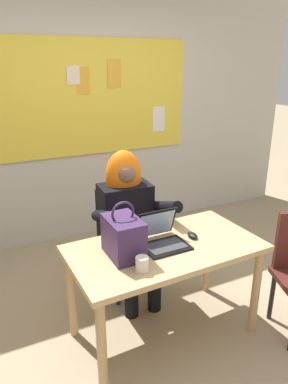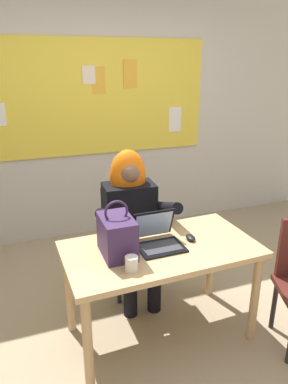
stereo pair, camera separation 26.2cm
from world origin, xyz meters
name	(u,v)px [view 1 (the left image)]	position (x,y,z in m)	size (l,w,h in m)	color
ground_plane	(170,332)	(0.00, 0.00, 0.00)	(24.00, 24.00, 0.00)	tan
wall_back_bulletin	(83,112)	(0.00, 1.93, 1.40)	(5.51, 2.09, 2.78)	beige
desk_main	(165,258)	(-0.04, 0.03, 0.63)	(1.34, 0.74, 0.73)	tan
chair_at_desk	(123,233)	(-0.06, 0.74, 0.51)	(0.44, 0.44, 0.91)	black
person_costumed	(128,214)	(-0.06, 0.61, 0.74)	(0.61, 0.62, 1.26)	black
laptop	(162,237)	(-0.05, 0.06, 0.78)	(0.31, 0.31, 0.23)	black
computer_mouse	(192,235)	(0.19, 0.05, 0.75)	(0.06, 0.10, 0.03)	black
handbag	(123,237)	(-0.35, 0.04, 0.87)	(0.20, 0.30, 0.38)	#38234C
coffee_mug	(142,264)	(-0.32, -0.18, 0.78)	(0.08, 0.08, 0.10)	silver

